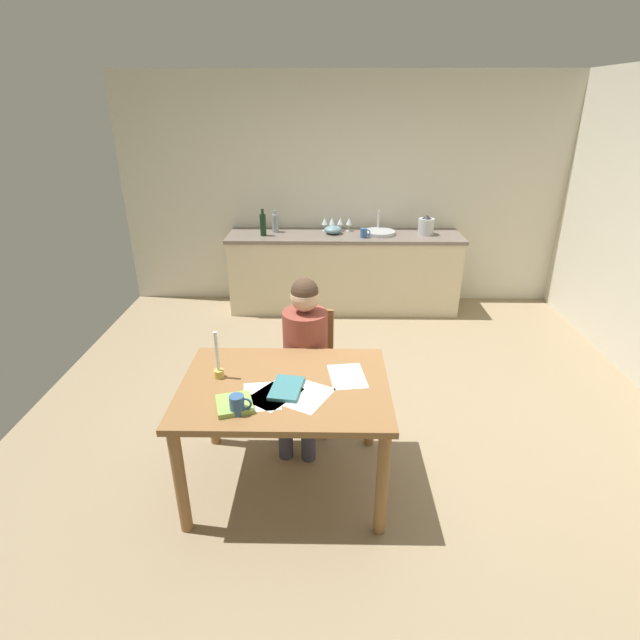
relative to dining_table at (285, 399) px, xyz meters
The scene contains 24 objects.
ground_plane 1.07m from the dining_table, 58.20° to the left, with size 5.20×5.20×0.04m, color #937F60.
wall_back 3.41m from the dining_table, 82.36° to the left, with size 5.20×0.12×2.60m, color beige.
kitchen_counter 3.00m from the dining_table, 81.44° to the left, with size 2.66×0.64×0.90m.
dining_table is the anchor object (origin of this frame).
chair_at_table 0.72m from the dining_table, 81.43° to the left, with size 0.45×0.45×0.89m.
person_seated 0.56m from the dining_table, 80.85° to the left, with size 0.37×0.62×1.19m.
coffee_mug 0.41m from the dining_table, 127.34° to the right, with size 0.12×0.08×0.11m.
candlestick 0.45m from the dining_table, 169.95° to the left, with size 0.06×0.06×0.31m.
book_magazine 0.14m from the dining_table, 75.39° to the right, with size 0.17×0.26×0.02m, color teal.
book_cookery 0.37m from the dining_table, 137.71° to the right, with size 0.19×0.21×0.03m, color #89AE4E.
paper_letter 0.22m from the dining_table, 42.15° to the right, with size 0.21×0.30×0.00m, color white.
paper_bill 0.16m from the dining_table, 112.08° to the right, with size 0.21×0.30×0.00m, color white.
paper_envelope 0.21m from the dining_table, 131.45° to the right, with size 0.21×0.30×0.00m, color white.
paper_receipt 0.40m from the dining_table, 14.12° to the left, with size 0.21×0.30×0.00m, color white.
sink_unit 3.09m from the dining_table, 74.19° to the left, with size 0.36×0.36×0.24m.
bottle_oil 2.94m from the dining_table, 99.33° to the left, with size 0.07×0.07×0.30m.
bottle_vinegar 3.09m from the dining_table, 96.59° to the left, with size 0.07×0.07×0.25m.
mixing_bowl 3.01m from the dining_table, 83.98° to the left, with size 0.20×0.20×0.09m, color #668C99.
stovetop_kettle 3.28m from the dining_table, 65.25° to the left, with size 0.18×0.18×0.22m.
wine_glass_near_sink 3.17m from the dining_table, 80.90° to the left, with size 0.07×0.07×0.15m.
wine_glass_by_kettle 3.15m from the dining_table, 82.75° to the left, with size 0.07×0.07×0.15m.
wine_glass_back_left 3.14m from the dining_table, 84.47° to the left, with size 0.07×0.07×0.15m.
wine_glass_back_right 3.14m from the dining_table, 86.02° to the left, with size 0.07×0.07×0.15m.
teacup_on_counter 2.90m from the dining_table, 76.89° to the left, with size 0.11×0.07×0.10m.
Camera 1 is at (-0.19, -3.16, 2.28)m, focal length 26.98 mm.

